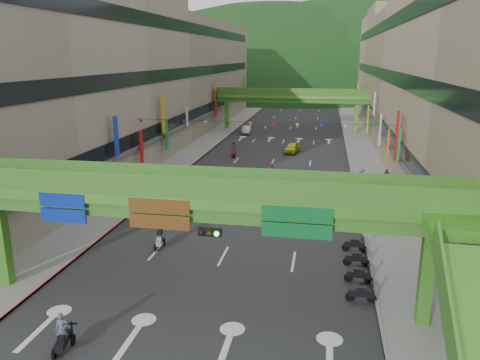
{
  "coord_description": "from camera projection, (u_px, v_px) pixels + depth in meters",
  "views": [
    {
      "loc": [
        6.06,
        -15.05,
        12.46
      ],
      "look_at": [
        0.0,
        18.0,
        3.5
      ],
      "focal_mm": 35.0,
      "sensor_mm": 36.0,
      "label": 1
    }
  ],
  "objects": [
    {
      "name": "sidewalk_right",
      "position": [
        361.0,
        149.0,
        64.16
      ],
      "size": [
        4.0,
        140.0,
        0.15
      ],
      "primitive_type": "cube",
      "color": "gray",
      "rests_on": "ground"
    },
    {
      "name": "car_silver",
      "position": [
        246.0,
        130.0,
        76.84
      ],
      "size": [
        1.85,
        4.05,
        1.29
      ],
      "primitive_type": "imported",
      "rotation": [
        0.0,
        0.0,
        0.13
      ],
      "color": "#A7A8AE",
      "rests_on": "ground"
    },
    {
      "name": "scooter_rider_near",
      "position": [
        63.0,
        335.0,
        20.12
      ],
      "size": [
        0.73,
        1.58,
        1.84
      ],
      "color": "black",
      "rests_on": "ground"
    },
    {
      "name": "pedestrian_red",
      "position": [
        398.0,
        203.0,
        38.02
      ],
      "size": [
        1.06,
        0.96,
        1.78
      ],
      "primitive_type": "imported",
      "rotation": [
        0.0,
        0.0,
        0.41
      ],
      "color": "#AE234B",
      "rests_on": "ground"
    },
    {
      "name": "curb_left",
      "position": [
        218.0,
        144.0,
        67.65
      ],
      "size": [
        0.2,
        140.0,
        0.18
      ],
      "primitive_type": "cube",
      "color": "#CC5959",
      "rests_on": "ground"
    },
    {
      "name": "bunting_string",
      "position": [
        262.0,
        124.0,
        45.55
      ],
      "size": [
        26.0,
        0.36,
        0.47
      ],
      "color": "black",
      "rests_on": "ground"
    },
    {
      "name": "scooter_rider_mid",
      "position": [
        272.0,
        173.0,
        46.87
      ],
      "size": [
        0.91,
        1.6,
        2.05
      ],
      "color": "black",
      "rests_on": "ground"
    },
    {
      "name": "car_yellow",
      "position": [
        292.0,
        148.0,
        61.8
      ],
      "size": [
        2.22,
        4.18,
        1.36
      ],
      "primitive_type": "imported",
      "rotation": [
        0.0,
        0.0,
        -0.16
      ],
      "color": "gold",
      "rests_on": "ground"
    },
    {
      "name": "scooter_rider_left",
      "position": [
        159.0,
        233.0,
        30.98
      ],
      "size": [
        1.1,
        1.58,
        2.11
      ],
      "color": "gray",
      "rests_on": "ground"
    },
    {
      "name": "pedestrian_blue",
      "position": [
        361.0,
        178.0,
        45.92
      ],
      "size": [
        0.9,
        0.82,
        1.63
      ],
      "primitive_type": "imported",
      "rotation": [
        0.0,
        0.0,
        2.59
      ],
      "color": "#395266",
      "rests_on": "ground"
    },
    {
      "name": "overpass_far",
      "position": [
        290.0,
        99.0,
        78.96
      ],
      "size": [
        28.0,
        2.2,
        7.1
      ],
      "color": "#4C9E2D",
      "rests_on": "ground"
    },
    {
      "name": "hill_left",
      "position": [
        269.0,
        90.0,
        173.25
      ],
      "size": [
        168.0,
        140.0,
        112.0
      ],
      "primitive_type": "ellipsoid",
      "color": "#1C4419",
      "rests_on": "ground"
    },
    {
      "name": "hill_right",
      "position": [
        375.0,
        88.0,
        185.29
      ],
      "size": [
        208.0,
        176.0,
        128.0
      ],
      "primitive_type": "ellipsoid",
      "color": "#1C4419",
      "rests_on": "ground"
    },
    {
      "name": "overpass_near",
      "position": [
        211.0,
        214.0,
        22.18
      ],
      "size": [
        28.0,
        12.27,
        7.1
      ],
      "color": "#4C9E2D",
      "rests_on": "ground"
    },
    {
      "name": "scooter_rider_far",
      "position": [
        234.0,
        149.0,
        58.79
      ],
      "size": [
        0.92,
        1.59,
        2.07
      ],
      "color": "maroon",
      "rests_on": "ground"
    },
    {
      "name": "pedestrian_dark",
      "position": [
        386.0,
        178.0,
        46.01
      ],
      "size": [
        0.98,
        0.6,
        1.56
      ],
      "primitive_type": "imported",
      "rotation": [
        0.0,
        0.0,
        -0.26
      ],
      "color": "#222229",
      "rests_on": "ground"
    },
    {
      "name": "sidewalk_left",
      "position": [
        205.0,
        144.0,
        67.99
      ],
      "size": [
        4.0,
        140.0,
        0.15
      ],
      "primitive_type": "cube",
      "color": "gray",
      "rests_on": "ground"
    },
    {
      "name": "building_row_left",
      "position": [
        150.0,
        77.0,
        66.95
      ],
      "size": [
        12.8,
        95.0,
        19.0
      ],
      "color": "#9E937F",
      "rests_on": "ground"
    },
    {
      "name": "road_slab",
      "position": [
        281.0,
        147.0,
        66.09
      ],
      "size": [
        18.0,
        140.0,
        0.02
      ],
      "primitive_type": "cube",
      "color": "#28282B",
      "rests_on": "ground"
    },
    {
      "name": "building_row_right",
      "position": [
        429.0,
        80.0,
        60.36
      ],
      "size": [
        12.8,
        95.0,
        19.0
      ],
      "color": "gray",
      "rests_on": "ground"
    },
    {
      "name": "parked_scooter_row",
      "position": [
        358.0,
        266.0,
        27.42
      ],
      "size": [
        1.6,
        7.15,
        1.08
      ],
      "color": "black",
      "rests_on": "ground"
    },
    {
      "name": "curb_right",
      "position": [
        347.0,
        148.0,
        64.48
      ],
      "size": [
        0.2,
        140.0,
        0.18
      ],
      "primitive_type": "cube",
      "color": "gray",
      "rests_on": "ground"
    }
  ]
}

